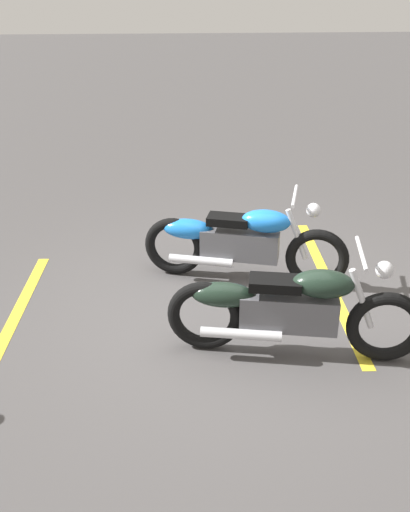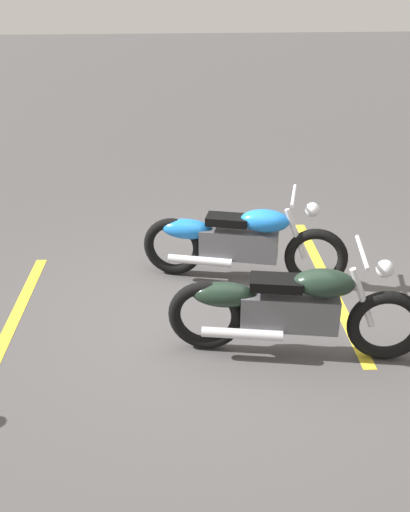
# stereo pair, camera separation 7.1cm
# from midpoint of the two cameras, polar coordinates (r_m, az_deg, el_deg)

# --- Properties ---
(ground_plane) EXTENTS (60.00, 60.00, 0.00)m
(ground_plane) POSITION_cam_midpoint_polar(r_m,az_deg,el_deg) (5.88, 2.93, -5.58)
(ground_plane) COLOR #474444
(motorcycle_bright_foreground) EXTENTS (2.18, 0.80, 1.04)m
(motorcycle_bright_foreground) POSITION_cam_midpoint_polar(r_m,az_deg,el_deg) (6.31, 2.91, 1.45)
(motorcycle_bright_foreground) COLOR black
(motorcycle_bright_foreground) RESTS_ON ground
(motorcycle_dark_foreground) EXTENTS (2.21, 0.69, 1.04)m
(motorcycle_dark_foreground) POSITION_cam_midpoint_polar(r_m,az_deg,el_deg) (5.11, 7.77, -5.03)
(motorcycle_dark_foreground) COLOR black
(motorcycle_dark_foreground) RESTS_ON ground
(parking_stripe_near) EXTENTS (0.25, 3.20, 0.01)m
(parking_stripe_near) POSITION_cam_midpoint_polar(r_m,az_deg,el_deg) (6.59, 11.51, -2.41)
(parking_stripe_near) COLOR yellow
(parking_stripe_near) RESTS_ON ground
(parking_stripe_mid) EXTENTS (0.25, 3.20, 0.01)m
(parking_stripe_mid) POSITION_cam_midpoint_polar(r_m,az_deg,el_deg) (5.85, -19.10, -7.30)
(parking_stripe_mid) COLOR yellow
(parking_stripe_mid) RESTS_ON ground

